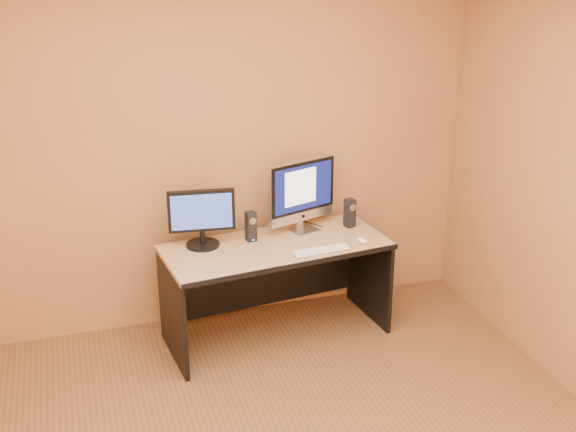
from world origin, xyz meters
The scene contains 10 objects.
walls centered at (0.00, 0.00, 1.30)m, with size 4.00×4.00×2.60m, color #A17241, non-canonical shape.
desk centered at (0.45, 1.56, 0.35)m, with size 1.50×0.66×0.70m, color tan, non-canonical shape.
imac centered at (0.71, 1.74, 0.95)m, with size 0.54×0.20×0.52m, color #B9BABE, non-canonical shape.
second_monitor centered at (-0.02, 1.69, 0.89)m, with size 0.45×0.23×0.39m, color black, non-canonical shape.
speaker_left centered at (0.31, 1.68, 0.80)m, with size 0.06×0.07×0.21m, color black, non-canonical shape.
speaker_right centered at (1.05, 1.72, 0.80)m, with size 0.06×0.07×0.21m, color black, non-canonical shape.
keyboard centered at (0.71, 1.36, 0.70)m, with size 0.40×0.11×0.02m, color silver.
mouse centered at (1.02, 1.42, 0.71)m, with size 0.05×0.10×0.03m, color white.
cable_a centered at (0.80, 1.85, 0.70)m, with size 0.01×0.01×0.21m, color black.
cable_b centered at (0.72, 1.83, 0.70)m, with size 0.01×0.01×0.17m, color black.
Camera 1 is at (-0.80, -2.71, 2.65)m, focal length 45.00 mm.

